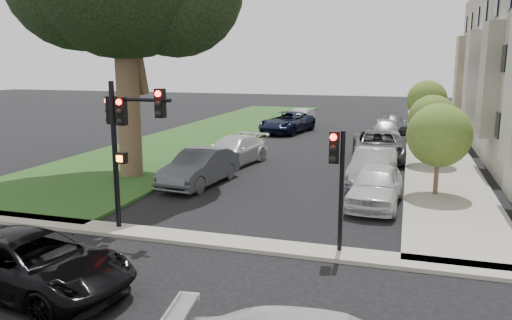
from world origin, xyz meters
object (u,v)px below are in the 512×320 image
(car_parked_5, at_px, (200,168))
(car_parked_9, at_px, (301,116))
(traffic_signal_main, at_px, (125,129))
(car_parked_1, at_px, (373,167))
(car_parked_2, at_px, (378,146))
(car_parked_3, at_px, (386,130))
(car_parked_0, at_px, (376,185))
(small_tree_b, at_px, (433,119))
(car_parked_4, at_px, (394,123))
(car_parked_8, at_px, (287,122))
(traffic_signal_secondary, at_px, (338,169))
(small_tree_c, at_px, (427,100))
(small_tree_a, at_px, (439,135))
(car_cross_near, at_px, (32,264))
(car_parked_6, at_px, (233,151))

(car_parked_5, height_order, car_parked_9, car_parked_5)
(traffic_signal_main, xyz_separation_m, car_parked_1, (7.04, 8.82, -2.53))
(traffic_signal_main, xyz_separation_m, car_parked_2, (6.90, 14.49, -2.51))
(traffic_signal_main, height_order, car_parked_3, traffic_signal_main)
(car_parked_0, height_order, car_parked_1, car_parked_0)
(car_parked_9, bearing_deg, car_parked_0, -64.83)
(small_tree_b, height_order, car_parked_0, small_tree_b)
(car_parked_0, bearing_deg, car_parked_4, 93.06)
(traffic_signal_main, relative_size, car_parked_9, 1.24)
(car_parked_3, distance_m, car_parked_9, 11.21)
(car_parked_2, height_order, car_parked_8, car_parked_8)
(car_parked_0, height_order, car_parked_8, car_parked_8)
(traffic_signal_main, relative_size, car_parked_0, 1.05)
(traffic_signal_main, height_order, traffic_signal_secondary, traffic_signal_main)
(traffic_signal_secondary, height_order, car_parked_0, traffic_signal_secondary)
(car_parked_9, bearing_deg, car_parked_2, -56.54)
(small_tree_c, xyz_separation_m, car_parked_0, (-2.24, -18.24, -1.96))
(car_parked_1, bearing_deg, car_parked_0, -79.69)
(car_parked_0, relative_size, car_parked_4, 1.02)
(small_tree_b, distance_m, small_tree_c, 10.03)
(small_tree_a, bearing_deg, traffic_signal_secondary, -112.43)
(car_parked_2, distance_m, car_parked_3, 6.75)
(car_parked_4, bearing_deg, car_parked_3, -103.90)
(small_tree_b, bearing_deg, car_parked_9, 122.52)
(car_parked_2, bearing_deg, car_cross_near, -116.49)
(car_parked_4, relative_size, car_parked_6, 0.87)
(small_tree_a, xyz_separation_m, car_parked_6, (-9.95, 3.66, -1.77))
(traffic_signal_main, xyz_separation_m, car_parked_6, (-0.33, 10.87, -2.56))
(small_tree_b, bearing_deg, car_parked_2, 159.90)
(car_parked_6, xyz_separation_m, car_parked_8, (-0.10, 12.70, 0.06))
(small_tree_a, bearing_deg, small_tree_c, 90.00)
(car_parked_2, height_order, car_parked_9, car_parked_2)
(car_parked_9, bearing_deg, small_tree_b, -50.51)
(traffic_signal_secondary, xyz_separation_m, car_parked_6, (-6.96, 10.91, -1.72))
(car_parked_3, bearing_deg, traffic_signal_main, -112.30)
(traffic_signal_main, xyz_separation_m, car_parked_4, (7.41, 26.48, -2.65))
(traffic_signal_secondary, relative_size, car_parked_3, 0.76)
(traffic_signal_main, xyz_separation_m, traffic_signal_secondary, (6.63, -0.04, -0.84))
(small_tree_c, bearing_deg, car_parked_5, -119.72)
(traffic_signal_secondary, distance_m, car_parked_6, 13.05)
(car_parked_8, bearing_deg, car_parked_5, -77.82)
(car_cross_near, height_order, car_parked_8, car_parked_8)
(car_parked_2, height_order, car_parked_4, car_parked_2)
(small_tree_a, distance_m, car_parked_1, 3.51)
(small_tree_c, relative_size, car_parked_9, 1.06)
(traffic_signal_secondary, relative_size, car_parked_1, 0.76)
(car_parked_5, bearing_deg, car_parked_6, 97.50)
(car_parked_3, distance_m, car_parked_5, 16.63)
(traffic_signal_main, xyz_separation_m, car_parked_0, (7.38, 5.28, -2.52))
(car_parked_3, bearing_deg, car_parked_8, 158.51)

